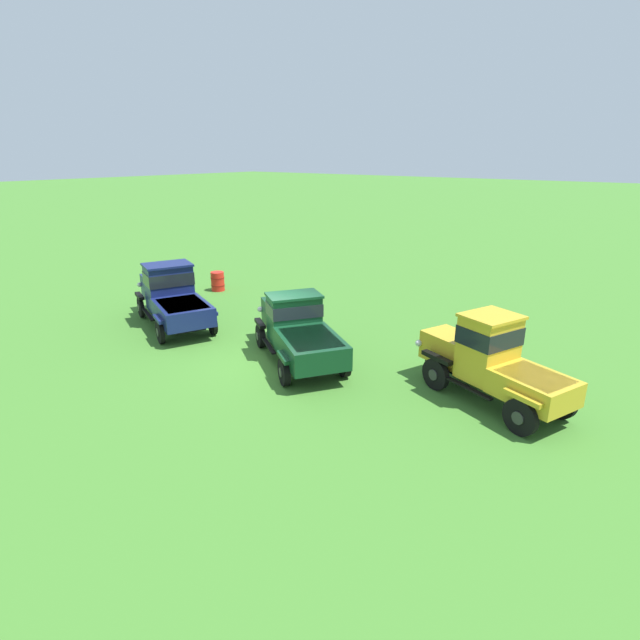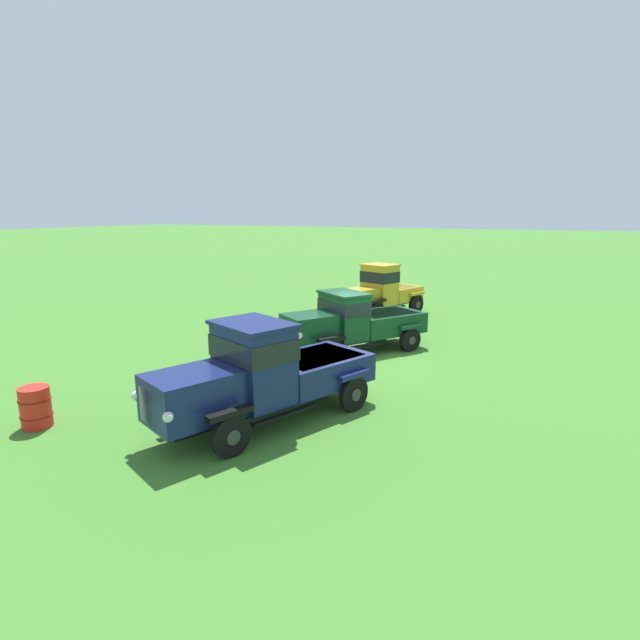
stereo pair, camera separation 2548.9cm
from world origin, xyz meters
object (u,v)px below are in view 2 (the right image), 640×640
at_px(oil_drum_beside_row, 36,407).
at_px(vintage_truck_second_in_line, 352,322).
at_px(vintage_truck_foreground_near, 262,373).
at_px(vintage_truck_midrow_center, 381,291).

bearing_deg(oil_drum_beside_row, vintage_truck_second_in_line, -25.76).
height_order(vintage_truck_foreground_near, vintage_truck_second_in_line, vintage_truck_foreground_near).
bearing_deg(vintage_truck_midrow_center, oil_drum_beside_row, 167.67).
bearing_deg(vintage_truck_midrow_center, vintage_truck_second_in_line, -170.85).
bearing_deg(vintage_truck_foreground_near, vintage_truck_midrow_center, 5.83).
distance_m(vintage_truck_midrow_center, oil_drum_beside_row, 14.74).
xyz_separation_m(vintage_truck_second_in_line, oil_drum_beside_row, (-8.48, 4.09, -0.58)).
distance_m(vintage_truck_foreground_near, oil_drum_beside_row, 5.02).
relative_size(vintage_truck_foreground_near, vintage_truck_midrow_center, 1.21).
bearing_deg(vintage_truck_second_in_line, oil_drum_beside_row, 154.24).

